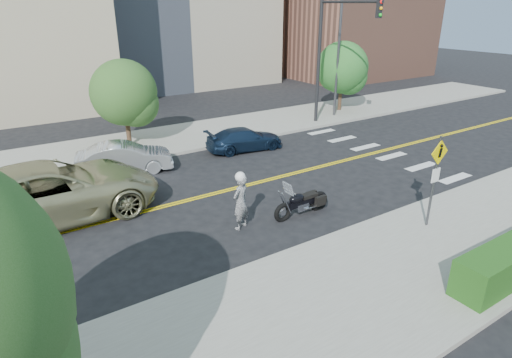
{
  "coord_description": "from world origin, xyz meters",
  "views": [
    {
      "loc": [
        -7.24,
        -13.58,
        6.83
      ],
      "look_at": [
        0.29,
        -2.09,
        1.2
      ],
      "focal_mm": 30.0,
      "sensor_mm": 36.0,
      "label": 1
    }
  ],
  "objects_px": {
    "pedestrian_sign": "(435,173)",
    "parked_car_blue": "(245,139)",
    "motorcyclist": "(241,201)",
    "motorcycle": "(302,197)",
    "parked_car_silver": "(125,158)",
    "suv": "(51,192)"
  },
  "relations": [
    {
      "from": "parked_car_blue",
      "to": "pedestrian_sign",
      "type": "bearing_deg",
      "value": -169.17
    },
    {
      "from": "pedestrian_sign",
      "to": "motorcycle",
      "type": "relative_size",
      "value": 1.34
    },
    {
      "from": "pedestrian_sign",
      "to": "motorcyclist",
      "type": "relative_size",
      "value": 1.52
    },
    {
      "from": "motorcyclist",
      "to": "parked_car_silver",
      "type": "distance_m",
      "value": 7.27
    },
    {
      "from": "motorcycle",
      "to": "parked_car_silver",
      "type": "xyz_separation_m",
      "value": [
        -3.84,
        7.44,
        -0.02
      ]
    },
    {
      "from": "parked_car_silver",
      "to": "parked_car_blue",
      "type": "height_order",
      "value": "parked_car_silver"
    },
    {
      "from": "suv",
      "to": "parked_car_silver",
      "type": "distance_m",
      "value": 4.58
    },
    {
      "from": "pedestrian_sign",
      "to": "suv",
      "type": "xyz_separation_m",
      "value": [
        -10.04,
        7.45,
        -0.96
      ]
    },
    {
      "from": "motorcyclist",
      "to": "pedestrian_sign",
      "type": "bearing_deg",
      "value": 122.89
    },
    {
      "from": "motorcycle",
      "to": "pedestrian_sign",
      "type": "bearing_deg",
      "value": -48.51
    },
    {
      "from": "pedestrian_sign",
      "to": "parked_car_silver",
      "type": "bearing_deg",
      "value": 122.26
    },
    {
      "from": "motorcyclist",
      "to": "parked_car_silver",
      "type": "xyz_separation_m",
      "value": [
        -1.58,
        7.09,
        -0.32
      ]
    },
    {
      "from": "pedestrian_sign",
      "to": "parked_car_blue",
      "type": "height_order",
      "value": "pedestrian_sign"
    },
    {
      "from": "motorcycle",
      "to": "parked_car_silver",
      "type": "height_order",
      "value": "motorcycle"
    },
    {
      "from": "motorcycle",
      "to": "parked_car_blue",
      "type": "distance_m",
      "value": 7.52
    },
    {
      "from": "parked_car_blue",
      "to": "suv",
      "type": "bearing_deg",
      "value": 113.91
    },
    {
      "from": "motorcycle",
      "to": "parked_car_blue",
      "type": "relative_size",
      "value": 0.57
    },
    {
      "from": "suv",
      "to": "parked_car_silver",
      "type": "bearing_deg",
      "value": -50.78
    },
    {
      "from": "motorcyclist",
      "to": "motorcycle",
      "type": "height_order",
      "value": "motorcyclist"
    },
    {
      "from": "pedestrian_sign",
      "to": "parked_car_blue",
      "type": "xyz_separation_m",
      "value": [
        -0.64,
        10.26,
        -1.39
      ]
    },
    {
      "from": "suv",
      "to": "parked_car_silver",
      "type": "height_order",
      "value": "suv"
    },
    {
      "from": "pedestrian_sign",
      "to": "parked_car_blue",
      "type": "distance_m",
      "value": 10.37
    }
  ]
}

